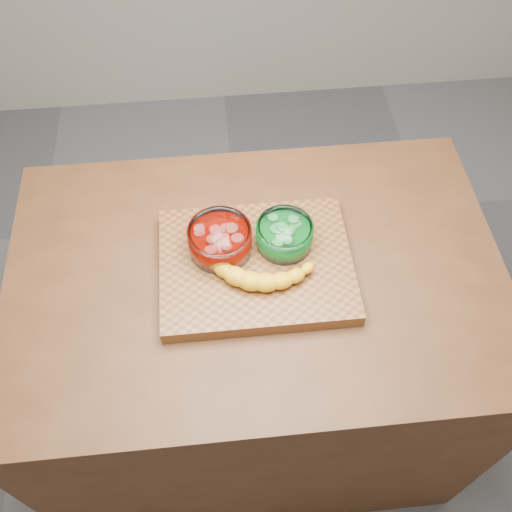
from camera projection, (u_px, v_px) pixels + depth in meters
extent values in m
plane|color=#5E5E63|center=(256.00, 406.00, 2.10)|extent=(3.50, 3.50, 0.00)
cube|color=#522F18|center=(256.00, 352.00, 1.73)|extent=(1.20, 0.80, 0.90)
cube|color=brown|center=(256.00, 266.00, 1.35)|extent=(0.45, 0.35, 0.04)
cylinder|color=white|center=(220.00, 240.00, 1.32)|extent=(0.15, 0.15, 0.07)
cylinder|color=#C40C00|center=(220.00, 242.00, 1.33)|extent=(0.13, 0.13, 0.04)
cylinder|color=#F85C4E|center=(220.00, 235.00, 1.31)|extent=(0.12, 0.12, 0.02)
cylinder|color=white|center=(284.00, 235.00, 1.34)|extent=(0.13, 0.13, 0.06)
cylinder|color=#14982A|center=(284.00, 237.00, 1.34)|extent=(0.11, 0.11, 0.04)
cylinder|color=#6FEC77|center=(285.00, 230.00, 1.32)|extent=(0.11, 0.11, 0.02)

